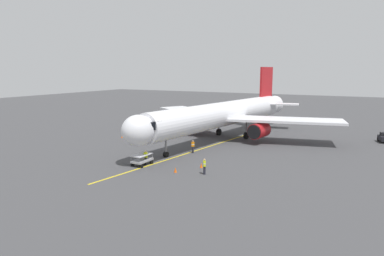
% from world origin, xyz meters
% --- Properties ---
extents(ground_plane, '(220.00, 220.00, 0.00)m').
position_xyz_m(ground_plane, '(0.00, 0.00, 0.00)').
color(ground_plane, '#424244').
extents(apron_lead_in_line, '(6.69, 39.51, 0.01)m').
position_xyz_m(apron_lead_in_line, '(-0.58, 5.37, 0.01)').
color(apron_lead_in_line, yellow).
rests_on(apron_lead_in_line, ground).
extents(airplane, '(34.35, 40.24, 11.50)m').
position_xyz_m(airplane, '(-0.62, -0.90, 4.00)').
color(airplane, white).
rests_on(airplane, ground).
extents(ground_crew_marshaller, '(0.43, 0.47, 1.71)m').
position_xyz_m(ground_crew_marshaller, '(-5.84, 16.93, 0.89)').
color(ground_crew_marshaller, '#23232D').
rests_on(ground_crew_marshaller, ground).
extents(ground_crew_wing_walker, '(0.40, 0.26, 1.71)m').
position_xyz_m(ground_crew_wing_walker, '(1.81, 16.74, 0.89)').
color(ground_crew_wing_walker, '#23232D').
rests_on(ground_crew_wing_walker, ground).
extents(ground_crew_loader, '(0.47, 0.45, 1.71)m').
position_xyz_m(ground_crew_loader, '(-0.40, 9.15, 0.89)').
color(ground_crew_loader, '#23232D').
rests_on(ground_crew_loader, ground).
extents(baggage_cart_near_nose, '(1.60, 2.63, 1.27)m').
position_xyz_m(baggage_cart_near_nose, '(2.11, 17.07, 0.66)').
color(baggage_cart_near_nose, '#9E9EA3').
rests_on(baggage_cart_near_nose, ground).
extents(safety_cone_nose_left, '(0.32, 0.32, 0.55)m').
position_xyz_m(safety_cone_nose_left, '(-2.78, 17.76, 0.28)').
color(safety_cone_nose_left, '#F2590F').
rests_on(safety_cone_nose_left, ground).
extents(safety_cone_nose_right, '(0.32, 0.32, 0.55)m').
position_xyz_m(safety_cone_nose_right, '(14.54, 5.45, 0.28)').
color(safety_cone_nose_right, '#F2590F').
rests_on(safety_cone_nose_right, ground).
extents(safety_cone_wing_port, '(0.32, 0.32, 0.55)m').
position_xyz_m(safety_cone_wing_port, '(-4.44, 14.83, 0.28)').
color(safety_cone_wing_port, '#F2590F').
rests_on(safety_cone_wing_port, ground).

